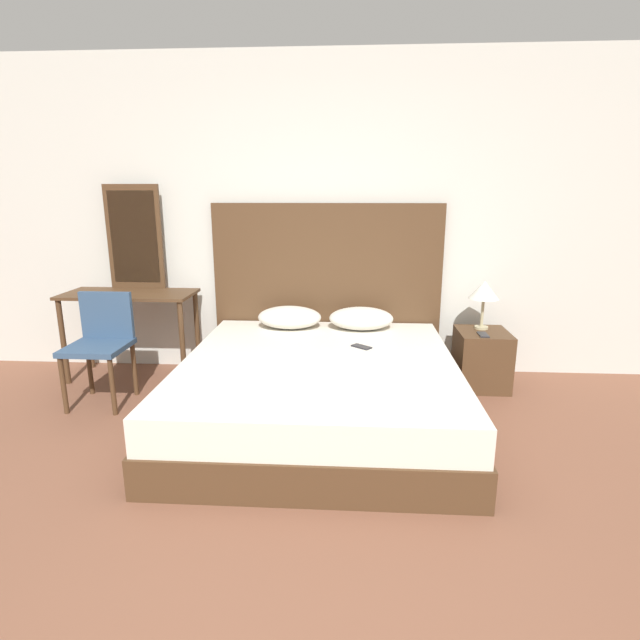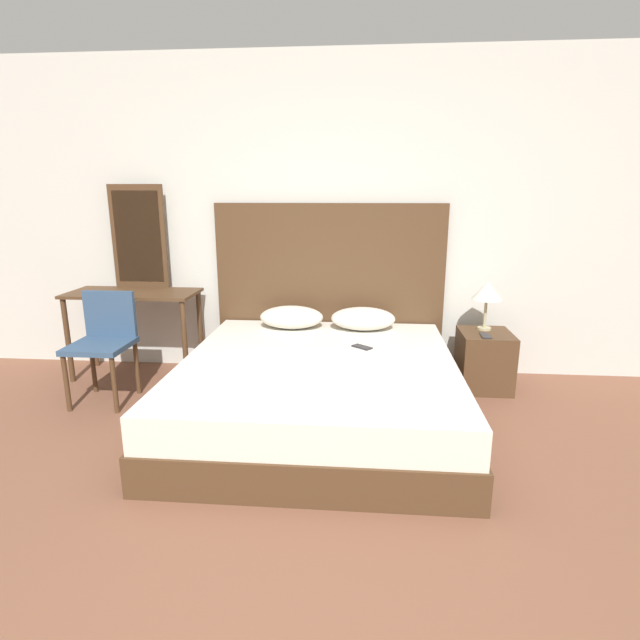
% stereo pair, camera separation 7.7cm
% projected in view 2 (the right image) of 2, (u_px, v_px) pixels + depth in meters
% --- Properties ---
extents(ground_plane, '(16.00, 16.00, 0.00)m').
position_uv_depth(ground_plane, '(292.00, 606.00, 1.95)').
color(ground_plane, brown).
extents(wall_back, '(10.00, 0.06, 2.70)m').
position_uv_depth(wall_back, '(335.00, 219.00, 4.30)').
color(wall_back, silver).
rests_on(wall_back, ground_plane).
extents(bed, '(1.89, 2.07, 0.46)m').
position_uv_depth(bed, '(319.00, 390.00, 3.49)').
color(bed, '#4C331E').
rests_on(bed, ground_plane).
extents(headboard, '(1.99, 0.05, 1.49)m').
position_uv_depth(headboard, '(329.00, 290.00, 4.39)').
color(headboard, '#4C331E').
rests_on(headboard, ground_plane).
extents(pillow_left, '(0.53, 0.37, 0.18)m').
position_uv_depth(pillow_left, '(292.00, 317.00, 4.21)').
color(pillow_left, silver).
rests_on(pillow_left, bed).
extents(pillow_right, '(0.53, 0.37, 0.18)m').
position_uv_depth(pillow_right, '(363.00, 319.00, 4.16)').
color(pillow_right, silver).
rests_on(pillow_right, bed).
extents(phone_on_bed, '(0.16, 0.15, 0.01)m').
position_uv_depth(phone_on_bed, '(362.00, 347.00, 3.68)').
color(phone_on_bed, '#232328').
rests_on(phone_on_bed, bed).
extents(nightstand, '(0.41, 0.45, 0.47)m').
position_uv_depth(nightstand, '(484.00, 360.00, 4.09)').
color(nightstand, '#4C331E').
rests_on(nightstand, ground_plane).
extents(table_lamp, '(0.25, 0.25, 0.40)m').
position_uv_depth(table_lamp, '(487.00, 292.00, 4.04)').
color(table_lamp, tan).
rests_on(table_lamp, nightstand).
extents(phone_on_nightstand, '(0.07, 0.15, 0.01)m').
position_uv_depth(phone_on_nightstand, '(485.00, 336.00, 3.93)').
color(phone_on_nightstand, '#232328').
rests_on(phone_on_nightstand, nightstand).
extents(vanity_desk, '(1.09, 0.48, 0.75)m').
position_uv_depth(vanity_desk, '(134.00, 306.00, 4.28)').
color(vanity_desk, '#4C331E').
rests_on(vanity_desk, ground_plane).
extents(vanity_mirror, '(0.48, 0.03, 0.89)m').
position_uv_depth(vanity_mirror, '(139.00, 237.00, 4.35)').
color(vanity_mirror, '#4C331E').
rests_on(vanity_mirror, vanity_desk).
extents(chair, '(0.43, 0.43, 0.83)m').
position_uv_depth(chair, '(104.00, 338.00, 3.82)').
color(chair, '#334C6B').
rests_on(chair, ground_plane).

